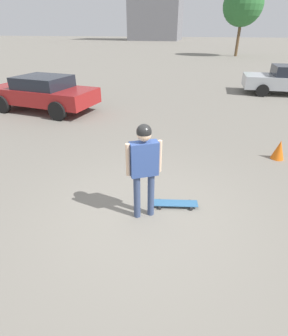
{
  "coord_description": "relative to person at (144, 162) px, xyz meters",
  "views": [
    {
      "loc": [
        -0.89,
        3.8,
        3.09
      ],
      "look_at": [
        0.0,
        0.0,
        1.0
      ],
      "focal_mm": 28.0,
      "sensor_mm": 36.0,
      "label": 1
    }
  ],
  "objects": [
    {
      "name": "ground_plane",
      "position": [
        0.0,
        0.0,
        -1.12
      ],
      "size": [
        220.0,
        220.0,
        0.0
      ],
      "primitive_type": "plane",
      "color": "gray"
    },
    {
      "name": "person",
      "position": [
        0.0,
        0.0,
        0.0
      ],
      "size": [
        0.55,
        0.4,
        1.77
      ],
      "rotation": [
        0.0,
        0.0,
        -2.65
      ],
      "color": "#38476B",
      "rests_on": "ground_plane"
    },
    {
      "name": "skateboard",
      "position": [
        -0.53,
        -0.41,
        -1.06
      ],
      "size": [
        0.91,
        0.4,
        0.08
      ],
      "rotation": [
        0.0,
        0.0,
        0.18
      ],
      "color": "#336693",
      "rests_on": "ground_plane"
    },
    {
      "name": "car_parked_near",
      "position": [
        5.63,
        -5.9,
        -0.37
      ],
      "size": [
        4.62,
        2.51,
        1.4
      ],
      "rotation": [
        0.0,
        0.0,
        -0.14
      ],
      "color": "maroon",
      "rests_on": "ground_plane"
    },
    {
      "name": "tree_distant",
      "position": [
        -3.93,
        -32.98,
        4.26
      ],
      "size": [
        4.5,
        4.5,
        7.65
      ],
      "color": "brown",
      "rests_on": "ground_plane"
    },
    {
      "name": "traffic_cone",
      "position": [
        -2.92,
        -3.14,
        -0.86
      ],
      "size": [
        0.33,
        0.33,
        0.52
      ],
      "color": "orange",
      "rests_on": "ground_plane"
    }
  ]
}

